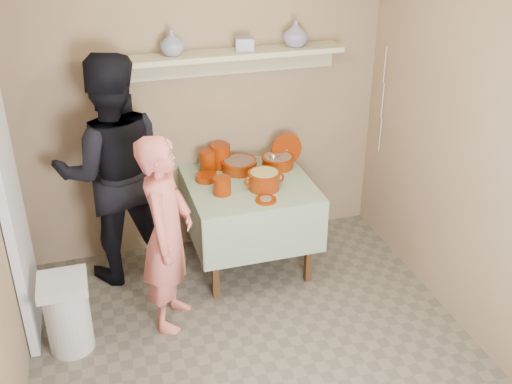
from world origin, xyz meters
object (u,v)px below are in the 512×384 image
object	(u,v)px
trash_bin	(68,314)
person_helper	(113,171)
person_cook	(167,234)
cazuela_rice	(264,179)
serving_table	(249,195)

from	to	relation	value
trash_bin	person_helper	bearing A→B (deg)	62.14
person_cook	cazuela_rice	bearing A→B (deg)	-40.11
cazuela_rice	person_helper	bearing A→B (deg)	163.74
person_cook	serving_table	xyz separation A→B (m)	(0.74, 0.55, -0.09)
person_helper	serving_table	bearing A→B (deg)	170.55
person_helper	cazuela_rice	bearing A→B (deg)	164.10
person_cook	cazuela_rice	size ratio (longest dim) A/B	4.41
person_helper	cazuela_rice	size ratio (longest dim) A/B	5.54
person_helper	serving_table	distance (m)	1.08
serving_table	trash_bin	world-z (taller)	serving_table
person_helper	person_cook	bearing A→B (deg)	111.83
person_helper	trash_bin	distance (m)	1.13
person_cook	serving_table	size ratio (longest dim) A/B	1.50
person_cook	person_helper	bearing A→B (deg)	45.27
person_helper	serving_table	xyz separation A→B (m)	(1.03, -0.18, -0.27)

